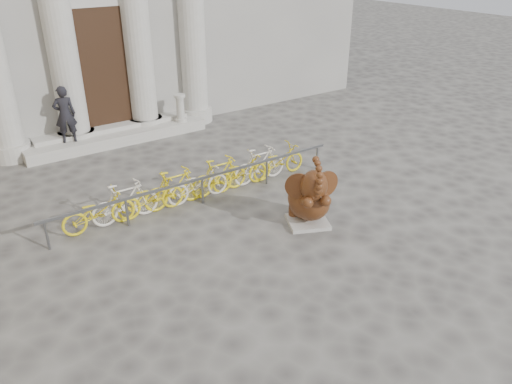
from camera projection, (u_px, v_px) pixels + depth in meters
ground at (291, 283)px, 9.77m from camera, size 80.00×80.00×0.00m
entrance_steps at (117, 136)px, 16.60m from camera, size 6.00×1.20×0.36m
elephant_statue at (309, 199)px, 11.50m from camera, size 1.26×1.47×1.85m
bike_rack at (197, 182)px, 12.72m from camera, size 8.00×0.53×1.00m
pedestrian at (65, 114)px, 15.26m from camera, size 0.71×0.53×1.77m
balustrade_post at (180, 109)px, 17.23m from camera, size 0.39×0.39×0.96m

